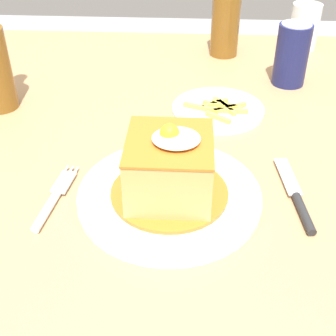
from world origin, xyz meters
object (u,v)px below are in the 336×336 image
object	(u,v)px
beer_bottle_amber	(225,12)
side_plate_fries	(217,109)
soda_can	(290,55)
main_plate	(167,194)
drinking_glass	(302,30)
fork	(50,201)
knife	(296,202)

from	to	relation	value
beer_bottle_amber	side_plate_fries	world-z (taller)	beer_bottle_amber
soda_can	main_plate	bearing A→B (deg)	-119.76
drinking_glass	side_plate_fries	size ratio (longest dim) A/B	0.62
fork	drinking_glass	world-z (taller)	drinking_glass
fork	side_plate_fries	xyz separation A→B (m)	(0.24, 0.28, -0.00)
fork	side_plate_fries	world-z (taller)	side_plate_fries
beer_bottle_amber	side_plate_fries	bearing A→B (deg)	-94.24
drinking_glass	side_plate_fries	xyz separation A→B (m)	(-0.21, -0.33, -0.04)
side_plate_fries	fork	bearing A→B (deg)	-130.30
main_plate	drinking_glass	world-z (taller)	drinking_glass
main_plate	drinking_glass	bearing A→B (deg)	64.16
main_plate	soda_can	bearing A→B (deg)	60.24
main_plate	side_plate_fries	size ratio (longest dim) A/B	1.51
main_plate	drinking_glass	xyz separation A→B (m)	(0.29, 0.59, 0.04)
main_plate	knife	distance (m)	0.18
main_plate	drinking_glass	size ratio (longest dim) A/B	2.44
side_plate_fries	knife	bearing A→B (deg)	-68.71
drinking_glass	fork	bearing A→B (deg)	-126.14
knife	side_plate_fries	world-z (taller)	side_plate_fries
knife	side_plate_fries	bearing A→B (deg)	111.29
main_plate	fork	world-z (taller)	main_plate
fork	soda_can	xyz separation A→B (m)	(0.38, 0.41, 0.06)
main_plate	beer_bottle_amber	xyz separation A→B (m)	(0.10, 0.54, 0.09)
soda_can	knife	bearing A→B (deg)	-96.60
main_plate	side_plate_fries	bearing A→B (deg)	73.59
main_plate	side_plate_fries	distance (m)	0.27
side_plate_fries	main_plate	bearing A→B (deg)	-106.41
knife	soda_can	size ratio (longest dim) A/B	1.34
drinking_glass	side_plate_fries	world-z (taller)	drinking_glass
main_plate	beer_bottle_amber	size ratio (longest dim) A/B	0.96
fork	drinking_glass	xyz separation A→B (m)	(0.45, 0.61, 0.04)
fork	soda_can	bearing A→B (deg)	46.95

